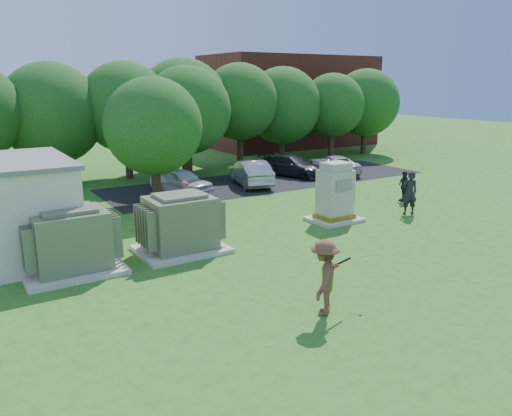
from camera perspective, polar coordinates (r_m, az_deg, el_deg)
ground at (r=15.69m, az=7.84°, el=-7.69°), size 120.00×120.00×0.00m
brick_building at (r=46.97m, az=3.83°, el=12.06°), size 15.00×8.00×8.00m
parking_strip at (r=30.14m, az=1.71°, el=3.16°), size 20.00×6.00×0.01m
transformer_left at (r=16.59m, az=-20.42°, el=-3.69°), size 3.00×2.40×2.07m
transformer_right at (r=17.63m, az=-8.62°, el=-1.89°), size 3.00×2.40×2.07m
generator_cabinet at (r=21.45m, az=9.02°, el=1.40°), size 2.08×1.71×2.54m
picnic_table at (r=23.03m, az=-6.71°, el=0.69°), size 1.70×1.27×0.73m
batter at (r=12.92m, az=7.80°, el=-7.87°), size 1.46×1.40×1.99m
person_by_generator at (r=23.36m, az=17.14°, el=1.67°), size 0.85×0.73×1.96m
person_at_picnic at (r=22.11m, az=-8.03°, el=1.01°), size 0.99×0.96×1.61m
person_walking_right at (r=25.84m, az=16.55°, el=2.41°), size 0.65×0.97×1.54m
car_white at (r=26.98m, az=-8.56°, el=3.09°), size 2.67×4.16×1.32m
car_silver_a at (r=28.72m, az=-0.65°, el=4.08°), size 2.62×4.68×1.46m
car_dark at (r=31.61m, az=4.18°, el=4.83°), size 3.22×4.78×1.29m
car_silver_b at (r=32.68m, az=8.84°, el=4.93°), size 2.91×4.64×1.19m
batting_equipment at (r=13.17m, az=10.10°, el=-6.19°), size 1.45×0.36×0.22m
tree_row at (r=31.67m, az=-11.51°, el=11.00°), size 41.30×13.30×7.30m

